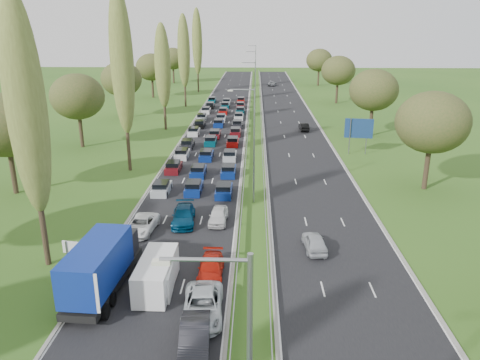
{
  "coord_description": "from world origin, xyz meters",
  "views": [
    {
      "loc": [
        4.6,
        -3.19,
        17.77
      ],
      "look_at": [
        2.96,
        45.91,
        1.5
      ],
      "focal_mm": 35.0,
      "sensor_mm": 36.0,
      "label": 1
    }
  ],
  "objects_px": {
    "blue_lorry": "(102,265)",
    "white_van_front": "(157,273)",
    "near_car_2": "(141,225)",
    "info_sign": "(72,250)",
    "white_van_rear": "(161,274)",
    "direction_sign": "(359,130)"
  },
  "relations": [
    {
      "from": "blue_lorry",
      "to": "direction_sign",
      "type": "xyz_separation_m",
      "value": [
        25.3,
        37.68,
        1.52
      ]
    },
    {
      "from": "info_sign",
      "to": "white_van_front",
      "type": "bearing_deg",
      "value": -21.77
    },
    {
      "from": "white_van_rear",
      "to": "near_car_2",
      "type": "bearing_deg",
      "value": 108.85
    },
    {
      "from": "blue_lorry",
      "to": "info_sign",
      "type": "height_order",
      "value": "blue_lorry"
    },
    {
      "from": "white_van_rear",
      "to": "direction_sign",
      "type": "bearing_deg",
      "value": 57.31
    },
    {
      "from": "near_car_2",
      "to": "info_sign",
      "type": "relative_size",
      "value": 2.36
    },
    {
      "from": "blue_lorry",
      "to": "white_van_front",
      "type": "bearing_deg",
      "value": 12.48
    },
    {
      "from": "blue_lorry",
      "to": "near_car_2",
      "type": "bearing_deg",
      "value": 91.9
    },
    {
      "from": "near_car_2",
      "to": "blue_lorry",
      "type": "distance_m",
      "value": 9.93
    },
    {
      "from": "info_sign",
      "to": "direction_sign",
      "type": "distance_m",
      "value": 44.81
    },
    {
      "from": "blue_lorry",
      "to": "info_sign",
      "type": "relative_size",
      "value": 4.47
    },
    {
      "from": "near_car_2",
      "to": "direction_sign",
      "type": "bearing_deg",
      "value": 53.06
    },
    {
      "from": "direction_sign",
      "to": "white_van_front",
      "type": "bearing_deg",
      "value": -120.23
    },
    {
      "from": "blue_lorry",
      "to": "direction_sign",
      "type": "relative_size",
      "value": 1.81
    },
    {
      "from": "near_car_2",
      "to": "white_van_front",
      "type": "distance_m",
      "value": 9.87
    },
    {
      "from": "near_car_2",
      "to": "info_sign",
      "type": "xyz_separation_m",
      "value": [
        -3.83,
        -6.41,
        0.66
      ]
    },
    {
      "from": "blue_lorry",
      "to": "info_sign",
      "type": "bearing_deg",
      "value": 139.51
    },
    {
      "from": "near_car_2",
      "to": "direction_sign",
      "type": "height_order",
      "value": "direction_sign"
    },
    {
      "from": "white_van_front",
      "to": "info_sign",
      "type": "relative_size",
      "value": 2.71
    },
    {
      "from": "info_sign",
      "to": "white_van_rear",
      "type": "bearing_deg",
      "value": -19.71
    },
    {
      "from": "info_sign",
      "to": "blue_lorry",
      "type": "bearing_deg",
      "value": -44.31
    },
    {
      "from": "blue_lorry",
      "to": "white_van_rear",
      "type": "relative_size",
      "value": 1.99
    }
  ]
}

